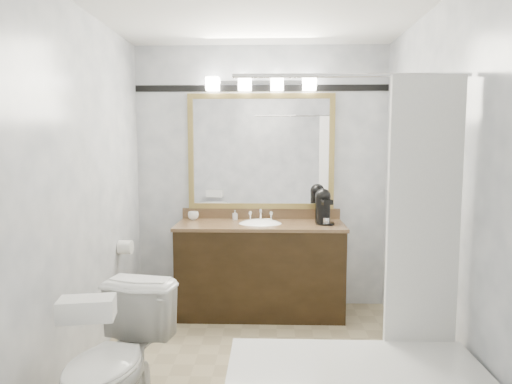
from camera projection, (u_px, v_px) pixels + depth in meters
room at (257, 192)px, 3.12m from camera, size 2.42×2.62×2.52m
vanity at (260, 267)px, 4.22m from camera, size 1.53×0.58×0.97m
mirror at (261, 152)px, 4.37m from camera, size 1.40×0.04×1.10m
vanity_light_bar at (261, 84)px, 4.25m from camera, size 1.02×0.14×0.12m
accent_stripe at (261, 88)px, 4.31m from camera, size 2.40×0.01×0.06m
tp_roll at (125, 247)px, 3.87m from camera, size 0.11×0.12×0.12m
toilet at (115, 365)px, 2.46m from camera, size 0.57×0.83×0.78m
tissue_box at (87, 309)px, 2.07m from camera, size 0.27×0.18×0.10m
coffee_maker at (323, 206)px, 4.15m from camera, size 0.17×0.21×0.32m
cup_left at (193, 216)px, 4.36m from camera, size 0.12×0.12×0.08m
soap_bottle_a at (235, 215)px, 4.36m from camera, size 0.05×0.05×0.09m
soap_bar at (268, 220)px, 4.29m from camera, size 0.08×0.05×0.02m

